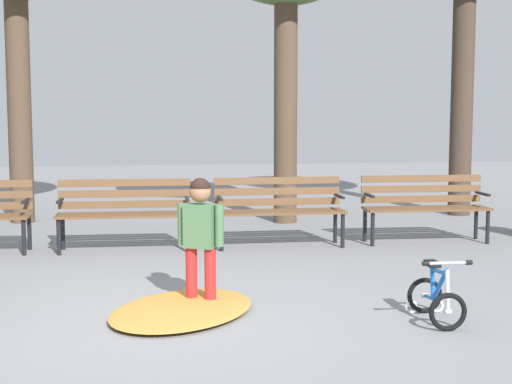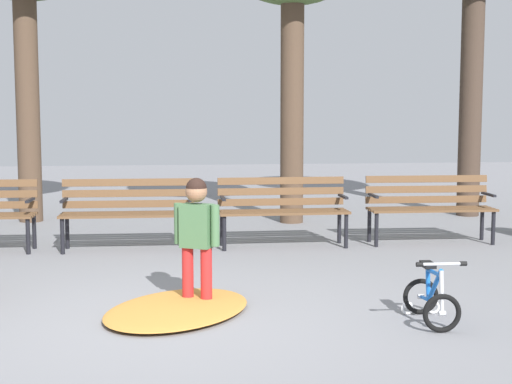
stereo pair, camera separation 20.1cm
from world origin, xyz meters
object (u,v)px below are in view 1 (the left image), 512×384
object	(u,v)px
child_standing	(200,231)
kids_bicycle	(436,297)
park_bench_far_right	(424,202)
park_bench_left	(125,208)
park_bench_right	(279,205)

from	to	relation	value
child_standing	kids_bicycle	bearing A→B (deg)	-23.23
park_bench_far_right	kids_bicycle	world-z (taller)	park_bench_far_right
park_bench_far_right	kids_bicycle	xyz separation A→B (m)	(-1.28, -3.56, -0.31)
park_bench_far_right	child_standing	xyz separation A→B (m)	(-3.09, -2.78, 0.14)
park_bench_left	park_bench_right	xyz separation A→B (m)	(1.90, -0.01, 0.00)
park_bench_right	park_bench_far_right	xyz separation A→B (m)	(1.90, 0.02, 0.00)
park_bench_far_right	kids_bicycle	bearing A→B (deg)	-109.80
park_bench_right	child_standing	world-z (taller)	child_standing
kids_bicycle	park_bench_right	bearing A→B (deg)	99.98
park_bench_left	child_standing	size ratio (longest dim) A/B	1.46
park_bench_left	child_standing	xyz separation A→B (m)	(0.71, -2.77, 0.14)
child_standing	park_bench_right	bearing A→B (deg)	66.70
kids_bicycle	park_bench_left	bearing A→B (deg)	125.42
child_standing	park_bench_far_right	bearing A→B (deg)	41.99
park_bench_right	child_standing	xyz separation A→B (m)	(-1.19, -2.76, 0.14)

